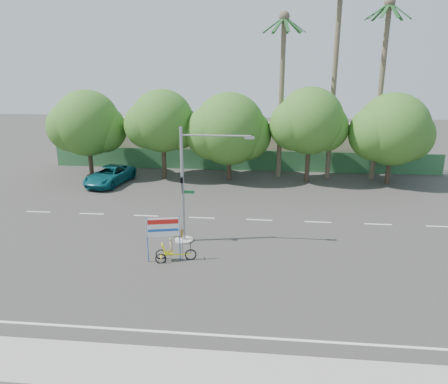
# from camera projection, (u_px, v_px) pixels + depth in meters

# --- Properties ---
(ground) EXTENTS (120.00, 120.00, 0.00)m
(ground) POSITION_uv_depth(u_px,v_px,m) (217.00, 274.00, 22.74)
(ground) COLOR #33302D
(ground) RESTS_ON ground
(sidewalk_near) EXTENTS (50.00, 2.40, 0.12)m
(sidewalk_near) POSITION_uv_depth(u_px,v_px,m) (193.00, 372.00, 15.61)
(sidewalk_near) COLOR gray
(sidewalk_near) RESTS_ON ground
(fence) EXTENTS (38.00, 0.08, 2.00)m
(fence) POSITION_uv_depth(u_px,v_px,m) (242.00, 160.00, 42.84)
(fence) COLOR #336B3D
(fence) RESTS_ON ground
(building_left) EXTENTS (12.00, 8.00, 4.00)m
(building_left) POSITION_uv_depth(u_px,v_px,m) (154.00, 140.00, 47.77)
(building_left) COLOR beige
(building_left) RESTS_ON ground
(building_right) EXTENTS (14.00, 8.00, 3.60)m
(building_right) POSITION_uv_depth(u_px,v_px,m) (321.00, 145.00, 46.09)
(building_right) COLOR beige
(building_right) RESTS_ON ground
(tree_far_left) EXTENTS (7.14, 6.00, 7.96)m
(tree_far_left) POSITION_uv_depth(u_px,v_px,m) (87.00, 125.00, 39.74)
(tree_far_left) COLOR #473828
(tree_far_left) RESTS_ON ground
(tree_left) EXTENTS (6.66, 5.60, 8.07)m
(tree_left) POSITION_uv_depth(u_px,v_px,m) (162.00, 123.00, 38.98)
(tree_left) COLOR #473828
(tree_left) RESTS_ON ground
(tree_center) EXTENTS (7.62, 6.40, 7.85)m
(tree_center) POSITION_uv_depth(u_px,v_px,m) (229.00, 131.00, 38.58)
(tree_center) COLOR #473828
(tree_center) RESTS_ON ground
(tree_right) EXTENTS (6.90, 5.80, 8.36)m
(tree_right) POSITION_uv_depth(u_px,v_px,m) (309.00, 123.00, 37.67)
(tree_right) COLOR #473828
(tree_right) RESTS_ON ground
(tree_far_right) EXTENTS (7.38, 6.20, 7.94)m
(tree_far_right) POSITION_uv_depth(u_px,v_px,m) (392.00, 132.00, 37.17)
(tree_far_right) COLOR #473828
(tree_far_right) RESTS_ON ground
(palm_tall) EXTENTS (3.73, 3.79, 17.45)m
(palm_tall) POSITION_uv_depth(u_px,v_px,m) (336.00, 60.00, 37.32)
(palm_tall) COLOR #70604C
(palm_tall) RESTS_ON ground
(palm_mid) EXTENTS (3.73, 3.79, 15.45)m
(palm_mid) POSITION_uv_depth(u_px,v_px,m) (382.00, 73.00, 37.26)
(palm_mid) COLOR #70604C
(palm_mid) RESTS_ON ground
(palm_short) EXTENTS (3.73, 3.79, 14.45)m
(palm_short) POSITION_uv_depth(u_px,v_px,m) (282.00, 79.00, 38.24)
(palm_short) COLOR #70604C
(palm_short) RESTS_ON ground
(traffic_signal) EXTENTS (4.72, 1.10, 7.00)m
(traffic_signal) POSITION_uv_depth(u_px,v_px,m) (188.00, 196.00, 25.85)
(traffic_signal) COLOR gray
(traffic_signal) RESTS_ON ground
(trike_billboard) EXTENTS (2.65, 0.94, 2.65)m
(trike_billboard) POSITION_uv_depth(u_px,v_px,m) (169.00, 243.00, 23.87)
(trike_billboard) COLOR black
(trike_billboard) RESTS_ON ground
(pickup_truck) EXTENTS (3.65, 6.04, 1.57)m
(pickup_truck) POSITION_uv_depth(u_px,v_px,m) (110.00, 175.00, 38.31)
(pickup_truck) COLOR #0D565F
(pickup_truck) RESTS_ON ground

